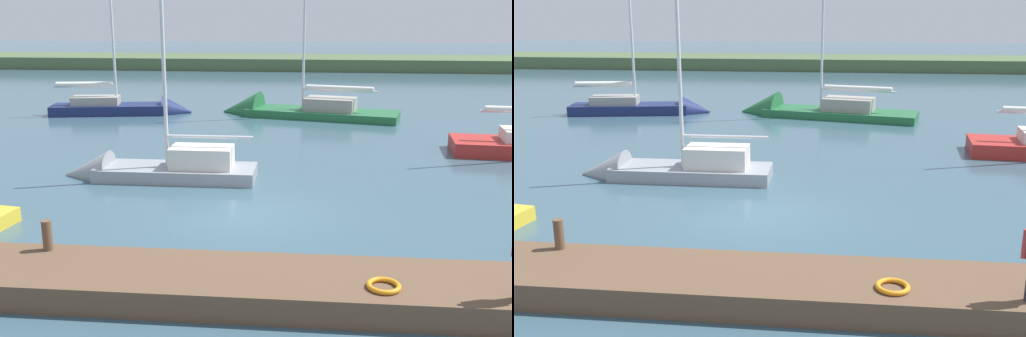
# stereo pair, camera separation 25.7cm
# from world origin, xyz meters

# --- Properties ---
(ground_plane) EXTENTS (200.00, 200.00, 0.00)m
(ground_plane) POSITION_xyz_m (0.00, 0.00, 0.00)
(ground_plane) COLOR #385666
(far_shoreline) EXTENTS (180.00, 8.00, 2.40)m
(far_shoreline) POSITION_xyz_m (0.00, -45.43, 0.00)
(far_shoreline) COLOR #4C603D
(far_shoreline) RESTS_ON ground_plane
(dock_pier) EXTENTS (26.87, 2.14, 0.57)m
(dock_pier) POSITION_xyz_m (0.00, 4.94, 0.29)
(dock_pier) COLOR brown
(dock_pier) RESTS_ON ground_plane
(mooring_post_near) EXTENTS (0.22, 0.22, 0.68)m
(mooring_post_near) POSITION_xyz_m (4.03, 4.19, 0.91)
(mooring_post_near) COLOR brown
(mooring_post_near) RESTS_ON dock_pier
(life_ring_buoy) EXTENTS (0.66, 0.66, 0.10)m
(life_ring_buoy) POSITION_xyz_m (-3.12, 5.36, 0.62)
(life_ring_buoy) COLOR orange
(life_ring_buoy) RESTS_ON dock_pier
(sailboat_far_left) EXTENTS (6.81, 1.81, 7.73)m
(sailboat_far_left) POSITION_xyz_m (3.97, -3.60, 0.17)
(sailboat_far_left) COLOR gray
(sailboat_far_left) RESTS_ON ground_plane
(sailboat_far_right) EXTENTS (8.11, 3.19, 8.59)m
(sailboat_far_right) POSITION_xyz_m (8.68, -16.56, 0.18)
(sailboat_far_right) COLOR navy
(sailboat_far_right) RESTS_ON ground_plane
(sailboat_inner_slip) EXTENTS (10.28, 4.66, 12.20)m
(sailboat_inner_slip) POSITION_xyz_m (-0.40, -16.74, 0.17)
(sailboat_inner_slip) COLOR #236638
(sailboat_inner_slip) RESTS_ON ground_plane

